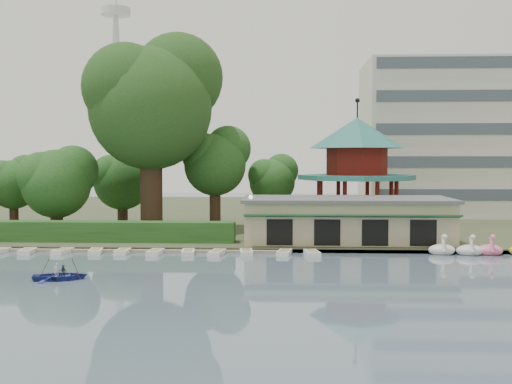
# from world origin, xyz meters

# --- Properties ---
(ground_plane) EXTENTS (220.00, 220.00, 0.00)m
(ground_plane) POSITION_xyz_m (0.00, 0.00, 0.00)
(ground_plane) COLOR slate
(ground_plane) RESTS_ON ground
(shore) EXTENTS (220.00, 70.00, 0.40)m
(shore) POSITION_xyz_m (0.00, 52.00, 0.20)
(shore) COLOR #424930
(shore) RESTS_ON ground
(embankment) EXTENTS (220.00, 0.60, 0.30)m
(embankment) POSITION_xyz_m (0.00, 17.30, 0.15)
(embankment) COLOR gray
(embankment) RESTS_ON ground
(dock) EXTENTS (34.00, 1.60, 0.24)m
(dock) POSITION_xyz_m (-12.00, 17.20, 0.12)
(dock) COLOR gray
(dock) RESTS_ON ground
(boathouse) EXTENTS (18.60, 9.39, 3.90)m
(boathouse) POSITION_xyz_m (10.00, 21.97, 2.37)
(boathouse) COLOR tan
(boathouse) RESTS_ON shore
(pavilion) EXTENTS (12.40, 12.40, 13.50)m
(pavilion) POSITION_xyz_m (12.00, 32.00, 7.48)
(pavilion) COLOR tan
(pavilion) RESTS_ON shore
(office_building) EXTENTS (38.00, 18.00, 20.00)m
(office_building) POSITION_xyz_m (32.67, 49.00, 9.73)
(office_building) COLOR silver
(office_building) RESTS_ON shore
(broadcast_tower) EXTENTS (8.00, 8.00, 96.00)m
(broadcast_tower) POSITION_xyz_m (-42.00, 140.00, 33.98)
(broadcast_tower) COLOR silver
(broadcast_tower) RESTS_ON ground
(hedge) EXTENTS (30.00, 2.00, 1.80)m
(hedge) POSITION_xyz_m (-15.00, 20.50, 1.30)
(hedge) COLOR #275721
(hedge) RESTS_ON shore
(lamp_post) EXTENTS (0.36, 0.36, 4.28)m
(lamp_post) POSITION_xyz_m (1.50, 19.00, 3.34)
(lamp_post) COLOR black
(lamp_post) RESTS_ON shore
(big_tree) EXTENTS (13.55, 12.63, 20.28)m
(big_tree) POSITION_xyz_m (-8.83, 28.20, 13.88)
(big_tree) COLOR #3A281C
(big_tree) RESTS_ON shore
(small_trees) EXTENTS (39.20, 16.75, 10.95)m
(small_trees) POSITION_xyz_m (-14.56, 30.89, 6.04)
(small_trees) COLOR #3A281C
(small_trees) RESTS_ON shore
(swan_boats) EXTENTS (12.31, 2.03, 1.92)m
(swan_boats) POSITION_xyz_m (22.46, 16.66, 0.40)
(swan_boats) COLOR white
(swan_boats) RESTS_ON ground
(moored_rowboats) EXTENTS (35.10, 2.79, 0.36)m
(moored_rowboats) POSITION_xyz_m (-10.10, 15.83, 0.18)
(moored_rowboats) COLOR white
(moored_rowboats) RESTS_ON ground
(rowboat_with_passengers) EXTENTS (5.46, 4.44, 2.01)m
(rowboat_with_passengers) POSITION_xyz_m (-10.06, 4.56, 0.50)
(rowboat_with_passengers) COLOR #2E3A92
(rowboat_with_passengers) RESTS_ON ground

